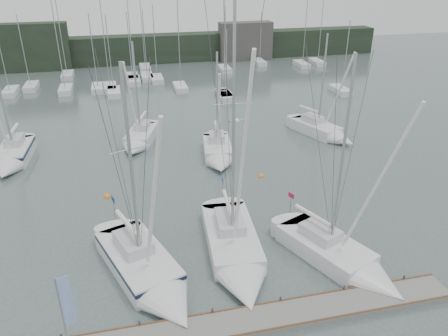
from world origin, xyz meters
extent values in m
plane|color=#495955|center=(0.00, 0.00, 0.00)|extent=(160.00, 160.00, 0.00)
cube|color=slate|center=(0.00, -5.00, 0.20)|extent=(24.00, 2.00, 0.40)
cube|color=black|center=(0.00, 62.00, 2.50)|extent=(90.00, 4.00, 5.00)
cube|color=black|center=(-20.00, 60.00, 4.00)|extent=(12.00, 3.00, 8.00)
cube|color=#45423F|center=(18.00, 60.00, 3.50)|extent=(10.00, 3.00, 7.00)
cube|color=silver|center=(8.26, 36.72, 0.35)|extent=(1.80, 4.50, 0.90)
cylinder|color=#9A9DA2|center=(8.26, 36.22, 7.41)|extent=(0.12, 0.12, 13.23)
cube|color=silver|center=(-6.94, 41.60, 0.35)|extent=(1.80, 4.50, 0.90)
cylinder|color=#9A9DA2|center=(-6.94, 41.10, 5.96)|extent=(0.12, 0.12, 10.33)
cube|color=silver|center=(-0.15, 47.73, 0.35)|extent=(1.80, 4.50, 0.90)
cylinder|color=#9A9DA2|center=(-0.15, 47.23, 6.24)|extent=(0.12, 0.12, 10.88)
cube|color=silver|center=(2.81, 41.95, 0.35)|extent=(1.80, 4.50, 0.90)
cylinder|color=#9A9DA2|center=(2.81, 41.45, 7.63)|extent=(0.12, 0.12, 13.66)
cube|color=silver|center=(19.45, 55.73, 0.35)|extent=(1.80, 4.50, 0.90)
cylinder|color=#9A9DA2|center=(19.45, 55.23, 5.06)|extent=(0.12, 0.12, 8.52)
cube|color=silver|center=(-1.58, 49.46, 0.35)|extent=(1.80, 4.50, 0.90)
cylinder|color=#9A9DA2|center=(-1.58, 48.96, 5.87)|extent=(0.12, 0.12, 10.15)
cube|color=silver|center=(8.38, 36.05, 0.35)|extent=(1.80, 4.50, 0.90)
cylinder|color=#9A9DA2|center=(8.38, 35.55, 5.19)|extent=(0.12, 0.12, 8.78)
cube|color=silver|center=(-9.24, 44.41, 0.35)|extent=(1.80, 4.50, 0.90)
cylinder|color=#9A9DA2|center=(-9.24, 43.91, 5.92)|extent=(0.12, 0.12, 10.24)
cube|color=silver|center=(26.47, 52.24, 0.35)|extent=(1.80, 4.50, 0.90)
cylinder|color=#9A9DA2|center=(26.47, 51.74, 6.65)|extent=(0.12, 0.12, 11.71)
cube|color=silver|center=(-3.95, 49.73, 0.35)|extent=(1.80, 4.50, 0.90)
cylinder|color=#9A9DA2|center=(-3.95, 49.23, 5.70)|extent=(0.12, 0.12, 9.80)
cube|color=silver|center=(-1.46, 55.98, 0.35)|extent=(1.80, 4.50, 0.90)
cylinder|color=#9A9DA2|center=(-1.46, 55.48, 7.50)|extent=(0.12, 0.12, 13.40)
cube|color=silver|center=(-3.74, 47.35, 0.35)|extent=(1.80, 4.50, 0.90)
cylinder|color=#9A9DA2|center=(-3.74, 46.85, 7.69)|extent=(0.12, 0.12, 13.78)
cube|color=silver|center=(-19.09, 47.52, 0.35)|extent=(1.80, 4.50, 0.90)
cylinder|color=#9A9DA2|center=(-19.09, 47.02, 5.84)|extent=(0.12, 0.12, 10.07)
cube|color=silver|center=(29.88, 53.19, 0.35)|extent=(1.80, 4.50, 0.90)
cylinder|color=#9A9DA2|center=(29.88, 52.69, 6.35)|extent=(0.12, 0.12, 11.10)
cube|color=silver|center=(-7.49, 44.34, 0.35)|extent=(1.80, 4.50, 0.90)
cylinder|color=#9A9DA2|center=(-7.49, 43.84, 7.22)|extent=(0.12, 0.12, 12.84)
cube|color=silver|center=(11.98, 51.84, 0.35)|extent=(1.80, 4.50, 0.90)
cylinder|color=#9A9DA2|center=(11.98, 51.34, 5.71)|extent=(0.12, 0.12, 9.82)
cube|color=silver|center=(25.49, 35.06, 0.35)|extent=(1.80, 4.50, 0.90)
cylinder|color=#9A9DA2|center=(25.49, 34.56, 5.55)|extent=(0.12, 0.12, 9.49)
cube|color=silver|center=(-14.33, 53.61, 0.35)|extent=(1.80, 4.50, 0.90)
cylinder|color=#9A9DA2|center=(-14.33, 53.11, 7.38)|extent=(0.12, 0.12, 13.15)
cube|color=silver|center=(-13.87, 44.63, 0.35)|extent=(1.80, 4.50, 0.90)
cylinder|color=#9A9DA2|center=(-13.87, 44.13, 7.30)|extent=(0.12, 0.12, 13.01)
cube|color=silver|center=(-21.59, 45.32, 0.35)|extent=(1.80, 4.50, 0.90)
cylinder|color=#9A9DA2|center=(-21.59, 44.82, 5.77)|extent=(0.12, 0.12, 9.94)
cube|color=silver|center=(-5.75, 1.21, 0.50)|extent=(5.43, 7.74, 1.68)
cone|color=silver|center=(-4.05, -3.54, 0.50)|extent=(4.07, 3.94, 3.25)
cube|color=#BCBCC1|center=(-5.94, 1.74, 1.73)|extent=(2.63, 3.26, 0.78)
cylinder|color=#9A9DA2|center=(-5.58, 0.73, 7.41)|extent=(0.20, 0.20, 12.12)
cylinder|color=white|center=(-6.23, 2.54, 2.74)|extent=(1.46, 3.35, 0.31)
cube|color=#0E1A34|center=(-5.75, 1.21, 1.06)|extent=(5.46, 7.77, 0.28)
cube|color=navy|center=(-7.02, 4.74, 3.36)|extent=(0.22, 0.58, 0.40)
cube|color=silver|center=(0.68, 2.36, 0.46)|extent=(3.88, 7.64, 1.55)
cone|color=silver|center=(0.26, -2.91, 0.46)|extent=(3.54, 3.43, 3.30)
cube|color=#BCBCC1|center=(0.72, 2.88, 1.60)|extent=(2.05, 3.10, 0.72)
cylinder|color=#9A9DA2|center=(0.64, 1.83, 8.91)|extent=(0.19, 0.19, 15.35)
cylinder|color=white|center=(0.80, 3.84, 2.53)|extent=(0.58, 3.63, 0.29)
cube|color=navy|center=(0.99, 6.26, 3.10)|extent=(0.06, 0.56, 0.37)
cube|color=silver|center=(6.56, -0.18, 0.46)|extent=(5.34, 7.16, 1.52)
cone|color=silver|center=(8.38, -4.43, 0.46)|extent=(3.88, 3.75, 3.03)
cube|color=#BCBCC1|center=(6.36, 0.29, 1.57)|extent=(2.56, 3.04, 0.71)
cylinder|color=#9A9DA2|center=(6.74, -0.60, 7.41)|extent=(0.18, 0.18, 12.38)
cylinder|color=white|center=(6.05, 1.01, 2.48)|extent=(1.51, 3.02, 0.28)
cube|color=#A61638|center=(5.20, 2.99, 3.03)|extent=(0.23, 0.51, 0.36)
cube|color=silver|center=(-16.64, 21.31, 0.50)|extent=(3.06, 5.81, 1.67)
cone|color=silver|center=(-16.84, 17.26, 0.50)|extent=(2.90, 2.57, 2.79)
cube|color=#BCBCC1|center=(-16.62, 21.87, 1.73)|extent=(1.64, 2.35, 0.78)
cylinder|color=#9A9DA2|center=(-16.66, 20.91, 6.14)|extent=(0.20, 0.20, 9.61)
cylinder|color=white|center=(-16.59, 22.45, 2.73)|extent=(0.45, 2.79, 0.31)
cube|color=#0E1A34|center=(-16.64, 21.31, 1.06)|extent=(3.08, 5.83, 0.28)
cube|color=silver|center=(-4.15, 23.11, 0.46)|extent=(4.07, 5.79, 1.54)
cone|color=silver|center=(-5.32, 19.54, 0.46)|extent=(3.14, 2.94, 2.56)
cube|color=#BCBCC1|center=(-3.99, 23.60, 1.59)|extent=(1.99, 2.44, 0.72)
cylinder|color=#9A9DA2|center=(-4.26, 22.75, 5.95)|extent=(0.18, 0.18, 9.43)
cylinder|color=white|center=(-3.82, 24.11, 2.51)|extent=(1.07, 2.53, 0.29)
cube|color=silver|center=(3.07, 17.50, 0.50)|extent=(3.41, 5.51, 1.67)
cone|color=silver|center=(2.52, 13.85, 0.50)|extent=(2.97, 2.59, 2.67)
cube|color=#BCBCC1|center=(3.15, 18.06, 1.73)|extent=(1.76, 2.26, 0.78)
cylinder|color=#9A9DA2|center=(3.01, 17.14, 5.88)|extent=(0.20, 0.20, 9.08)
cylinder|color=white|center=(3.22, 18.53, 2.73)|extent=(0.68, 2.55, 0.31)
cube|color=silver|center=(15.20, 20.84, 0.47)|extent=(4.63, 6.43, 1.56)
cone|color=silver|center=(16.80, 16.95, 0.47)|extent=(3.36, 3.32, 2.60)
cube|color=#BCBCC1|center=(15.01, 21.32, 1.61)|extent=(2.21, 2.72, 0.73)
cylinder|color=#9A9DA2|center=(15.36, 20.45, 6.16)|extent=(0.19, 0.19, 9.83)
cylinder|color=white|center=(14.76, 21.93, 2.55)|extent=(1.36, 2.77, 0.29)
sphere|color=orange|center=(5.94, 11.90, 0.00)|extent=(0.52, 0.52, 0.52)
sphere|color=orange|center=(-7.82, 11.31, 0.00)|extent=(0.59, 0.59, 0.59)
cylinder|color=#9A9DA2|center=(-9.57, -4.71, 2.63)|extent=(0.08, 0.08, 4.46)
cube|color=blue|center=(-9.25, -4.59, 3.27)|extent=(0.57, 0.24, 2.97)
ellipsoid|color=white|center=(1.03, 2.46, 9.17)|extent=(0.30, 0.51, 0.22)
cube|color=gray|center=(0.73, 2.42, 9.19)|extent=(0.50, 0.21, 0.12)
cube|color=gray|center=(1.34, 2.50, 9.19)|extent=(0.50, 0.21, 0.12)
camera|label=1|loc=(-5.57, -21.97, 18.30)|focal=35.00mm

